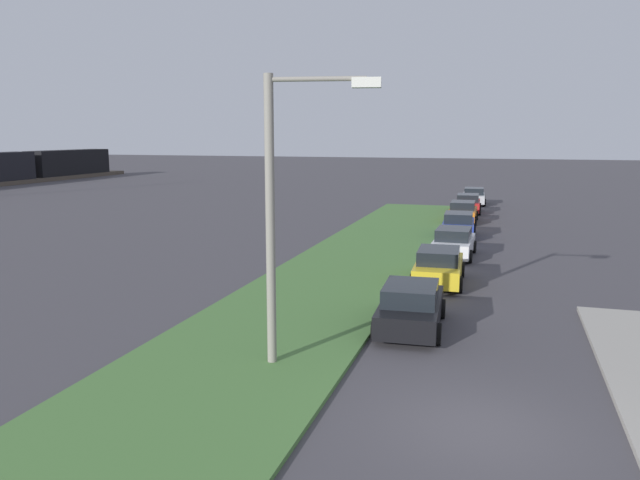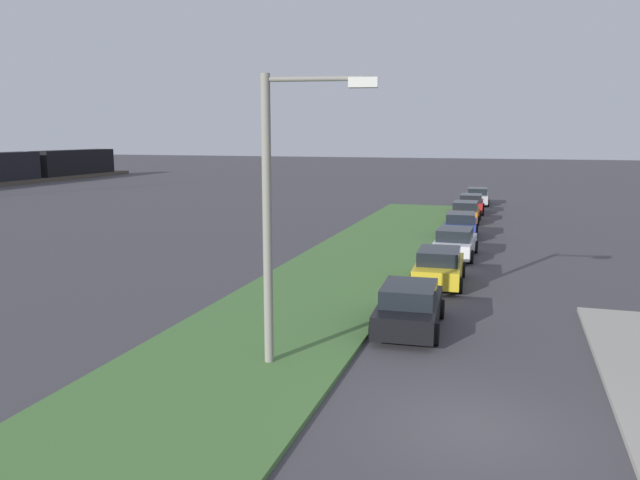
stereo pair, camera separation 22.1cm
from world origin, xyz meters
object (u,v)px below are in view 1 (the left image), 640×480
object	(u,v)px
parked_car_white	(454,243)
streetlight	(284,200)
parked_car_orange	(463,212)
parked_car_red	(468,204)
parked_car_black	(411,307)
parked_car_blue	(458,225)
parked_car_yellow	(439,266)
parked_car_silver	(474,196)

from	to	relation	value
parked_car_white	streetlight	xyz separation A→B (m)	(-16.23, 3.01, 3.67)
parked_car_orange	parked_car_red	size ratio (longest dim) A/B	0.99
parked_car_black	parked_car_blue	xyz separation A→B (m)	(18.42, -0.11, 0.00)
parked_car_blue	parked_car_black	bearing A→B (deg)	177.25
parked_car_black	parked_car_yellow	xyz separation A→B (m)	(6.29, -0.21, 0.00)
parked_car_orange	parked_car_yellow	bearing A→B (deg)	-179.68
parked_car_white	parked_car_orange	size ratio (longest dim) A/B	1.00
parked_car_yellow	parked_car_white	distance (m)	5.84
parked_car_white	parked_car_red	size ratio (longest dim) A/B	1.00
parked_car_orange	streetlight	xyz separation A→B (m)	(-28.97, 2.60, 3.67)
streetlight	parked_car_blue	bearing A→B (deg)	-7.05
parked_car_white	streetlight	size ratio (longest dim) A/B	0.58
parked_car_black	parked_car_blue	bearing A→B (deg)	-3.25
parked_car_blue	parked_car_yellow	bearing A→B (deg)	178.05
parked_car_orange	parked_car_silver	distance (m)	11.55
parked_car_orange	parked_car_red	xyz separation A→B (m)	(5.46, -0.03, 0.00)
parked_car_blue	parked_car_orange	distance (m)	6.45
parked_car_black	parked_car_yellow	world-z (taller)	same
parked_car_blue	streetlight	world-z (taller)	streetlight
parked_car_silver	streetlight	world-z (taller)	streetlight
parked_car_white	parked_car_silver	size ratio (longest dim) A/B	0.99
parked_car_white	parked_car_yellow	bearing A→B (deg)	179.95
parked_car_blue	streetlight	size ratio (longest dim) A/B	0.58
parked_car_white	parked_car_orange	bearing A→B (deg)	3.05
parked_car_black	parked_car_blue	world-z (taller)	same
parked_car_orange	parked_car_silver	world-z (taller)	same
parked_car_white	parked_car_blue	xyz separation A→B (m)	(6.30, 0.23, 0.00)
parked_car_blue	parked_car_red	distance (m)	11.91
parked_car_silver	streetlight	size ratio (longest dim) A/B	0.58
parked_car_blue	parked_car_red	world-z (taller)	same
parked_car_red	streetlight	world-z (taller)	streetlight
parked_car_black	parked_car_blue	size ratio (longest dim) A/B	1.00
parked_car_blue	streetlight	bearing A→B (deg)	170.53
parked_car_orange	streetlight	size ratio (longest dim) A/B	0.58
parked_car_yellow	parked_car_silver	bearing A→B (deg)	-2.00
parked_car_yellow	parked_car_orange	bearing A→B (deg)	-1.34
parked_car_white	parked_car_silver	world-z (taller)	same
parked_car_black	parked_car_red	distance (m)	30.33
parked_car_blue	parked_car_silver	size ratio (longest dim) A/B	1.00
parked_car_black	parked_car_red	size ratio (longest dim) A/B	1.01
parked_car_black	parked_car_orange	bearing A→B (deg)	-2.74
parked_car_silver	streetlight	bearing A→B (deg)	173.44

